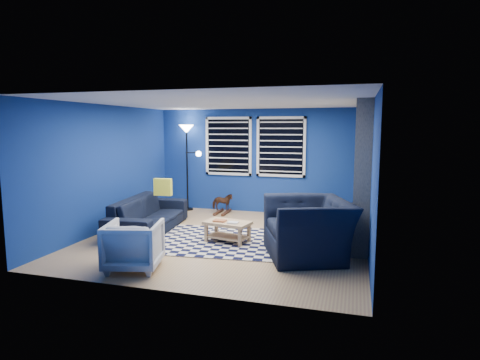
# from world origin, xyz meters

# --- Properties ---
(floor) EXTENTS (5.00, 5.00, 0.00)m
(floor) POSITION_xyz_m (0.00, 0.00, 0.00)
(floor) COLOR tan
(floor) RESTS_ON ground
(ceiling) EXTENTS (5.00, 5.00, 0.00)m
(ceiling) POSITION_xyz_m (0.00, 0.00, 2.50)
(ceiling) COLOR white
(ceiling) RESTS_ON wall_back
(wall_back) EXTENTS (5.00, 0.00, 5.00)m
(wall_back) POSITION_xyz_m (0.00, 2.50, 1.25)
(wall_back) COLOR navy
(wall_back) RESTS_ON floor
(wall_left) EXTENTS (0.00, 5.00, 5.00)m
(wall_left) POSITION_xyz_m (-2.50, 0.00, 1.25)
(wall_left) COLOR navy
(wall_left) RESTS_ON floor
(wall_right) EXTENTS (0.00, 5.00, 5.00)m
(wall_right) POSITION_xyz_m (2.50, 0.00, 1.25)
(wall_right) COLOR navy
(wall_right) RESTS_ON floor
(fireplace) EXTENTS (0.65, 2.00, 2.50)m
(fireplace) POSITION_xyz_m (2.36, 0.50, 1.20)
(fireplace) COLOR gray
(fireplace) RESTS_ON floor
(window_left) EXTENTS (1.17, 0.06, 1.42)m
(window_left) POSITION_xyz_m (-0.75, 2.46, 1.60)
(window_left) COLOR black
(window_left) RESTS_ON wall_back
(window_right) EXTENTS (1.17, 0.06, 1.42)m
(window_right) POSITION_xyz_m (0.55, 2.46, 1.60)
(window_right) COLOR black
(window_right) RESTS_ON wall_back
(tv) EXTENTS (0.07, 1.00, 0.58)m
(tv) POSITION_xyz_m (2.45, 2.00, 1.40)
(tv) COLOR black
(tv) RESTS_ON wall_right
(rug) EXTENTS (2.68, 2.23, 0.02)m
(rug) POSITION_xyz_m (-0.10, -0.18, 0.01)
(rug) COLOR black
(rug) RESTS_ON floor
(sofa) EXTENTS (2.39, 1.16, 0.67)m
(sofa) POSITION_xyz_m (-1.66, 0.11, 0.34)
(sofa) COLOR black
(sofa) RESTS_ON floor
(armchair_big) EXTENTS (1.77, 1.67, 0.92)m
(armchair_big) POSITION_xyz_m (1.57, -0.59, 0.46)
(armchair_big) COLOR black
(armchair_big) RESTS_ON floor
(armchair_bent) EXTENTS (0.92, 0.94, 0.71)m
(armchair_bent) POSITION_xyz_m (-0.80, -1.89, 0.35)
(armchair_bent) COLOR gray
(armchair_bent) RESTS_ON floor
(rocking_horse) EXTENTS (0.32, 0.54, 0.42)m
(rocking_horse) POSITION_xyz_m (-0.78, 2.06, 0.28)
(rocking_horse) COLOR #452916
(rocking_horse) RESTS_ON floor
(coffee_table) EXTENTS (0.88, 0.61, 0.41)m
(coffee_table) POSITION_xyz_m (0.09, -0.22, 0.28)
(coffee_table) COLOR tan
(coffee_table) RESTS_ON rug
(cabinet) EXTENTS (0.64, 0.48, 0.57)m
(cabinet) POSITION_xyz_m (1.62, 1.89, 0.25)
(cabinet) COLOR tan
(cabinet) RESTS_ON floor
(floor_lamp) EXTENTS (0.58, 0.35, 2.12)m
(floor_lamp) POSITION_xyz_m (-1.74, 2.25, 1.74)
(floor_lamp) COLOR black
(floor_lamp) RESTS_ON floor
(throw_pillow) EXTENTS (0.37, 0.14, 0.35)m
(throw_pillow) POSITION_xyz_m (-1.51, 0.45, 0.85)
(throw_pillow) COLOR yellow
(throw_pillow) RESTS_ON sofa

